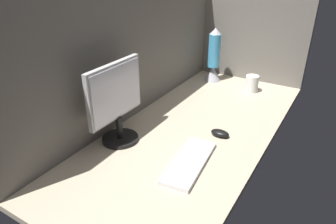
# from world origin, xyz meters

# --- Properties ---
(ground_plane) EXTENTS (1.80, 0.80, 0.03)m
(ground_plane) POSITION_xyz_m (0.00, 0.00, -0.01)
(ground_plane) COLOR tan
(cubicle_wall_back) EXTENTS (1.80, 0.05, 0.78)m
(cubicle_wall_back) POSITION_xyz_m (0.00, 0.38, 0.39)
(cubicle_wall_back) COLOR slate
(cubicle_wall_back) RESTS_ON ground_plane
(cubicle_wall_side) EXTENTS (0.05, 0.80, 0.78)m
(cubicle_wall_side) POSITION_xyz_m (0.88, 0.00, 0.39)
(cubicle_wall_side) COLOR slate
(cubicle_wall_side) RESTS_ON ground_plane
(monitor) EXTENTS (0.35, 0.18, 0.40)m
(monitor) POSITION_xyz_m (-0.31, 0.25, 0.21)
(monitor) COLOR black
(monitor) RESTS_ON ground_plane
(keyboard) EXTENTS (0.38, 0.17, 0.02)m
(keyboard) POSITION_xyz_m (-0.31, -0.14, 0.01)
(keyboard) COLOR silver
(keyboard) RESTS_ON ground_plane
(mouse) EXTENTS (0.06, 0.10, 0.03)m
(mouse) POSITION_xyz_m (-0.02, -0.17, 0.02)
(mouse) COLOR black
(mouse) RESTS_ON ground_plane
(mug_ceramic_white) EXTENTS (0.12, 0.09, 0.11)m
(mug_ceramic_white) POSITION_xyz_m (0.64, -0.12, 0.06)
(mug_ceramic_white) COLOR white
(mug_ceramic_white) RESTS_ON ground_plane
(lava_lamp) EXTENTS (0.12, 0.12, 0.38)m
(lava_lamp) POSITION_xyz_m (0.69, 0.19, 0.16)
(lava_lamp) COLOR #A5A5AD
(lava_lamp) RESTS_ON ground_plane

